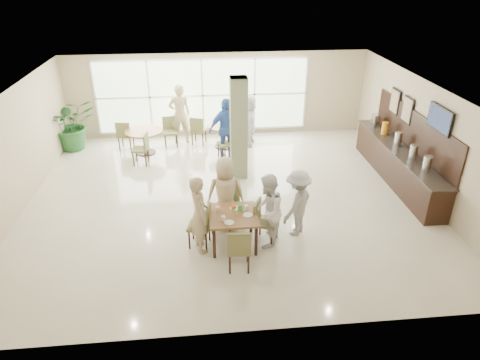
{
  "coord_description": "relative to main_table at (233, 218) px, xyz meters",
  "views": [
    {
      "loc": [
        -0.62,
        -9.58,
        5.44
      ],
      "look_at": [
        0.2,
        -1.2,
        1.1
      ],
      "focal_mm": 32.0,
      "sensor_mm": 36.0,
      "label": 1
    }
  ],
  "objects": [
    {
      "name": "round_table_left",
      "position": [
        -2.35,
        5.15,
        -0.08
      ],
      "size": [
        1.17,
        1.17,
        0.75
      ],
      "color": "brown",
      "rests_on": "ground"
    },
    {
      "name": "chairs_main_table",
      "position": [
        0.02,
        0.01,
        -0.19
      ],
      "size": [
        1.99,
        2.05,
        0.95
      ],
      "color": "olive",
      "rests_on": "ground"
    },
    {
      "name": "potted_plant",
      "position": [
        -4.66,
        5.76,
        0.16
      ],
      "size": [
        1.96,
        1.96,
        1.64
      ],
      "primitive_type": "imported",
      "rotation": [
        0.0,
        0.0,
        0.43
      ],
      "color": "#245A29",
      "rests_on": "ground"
    },
    {
      "name": "framed_art_b",
      "position": [
        4.97,
        3.86,
        1.19
      ],
      "size": [
        0.05,
        0.55,
        0.7
      ],
      "color": "black",
      "rests_on": "ground"
    },
    {
      "name": "framed_art_a",
      "position": [
        4.97,
        3.06,
        1.19
      ],
      "size": [
        0.05,
        0.55,
        0.7
      ],
      "color": "black",
      "rests_on": "ground"
    },
    {
      "name": "chairs_table_left",
      "position": [
        -2.32,
        5.17,
        -0.19
      ],
      "size": [
        1.92,
        1.82,
        0.95
      ],
      "color": "olive",
      "rests_on": "ground"
    },
    {
      "name": "window_bank",
      "position": [
        -0.48,
        6.52,
        0.74
      ],
      "size": [
        7.0,
        0.04,
        7.0
      ],
      "color": "silver",
      "rests_on": "ground"
    },
    {
      "name": "adult_b",
      "position": [
        0.96,
        5.51,
        0.17
      ],
      "size": [
        1.11,
        1.68,
        1.67
      ],
      "primitive_type": "imported",
      "rotation": [
        0.0,
        0.0,
        -1.88
      ],
      "color": "white",
      "rests_on": "ground"
    },
    {
      "name": "wall_tv",
      "position": [
        4.96,
        1.46,
        1.49
      ],
      "size": [
        0.06,
        1.0,
        0.58
      ],
      "color": "black",
      "rests_on": "ground"
    },
    {
      "name": "chairs_table_right",
      "position": [
        0.12,
        5.39,
        -0.19
      ],
      "size": [
        2.14,
        1.99,
        0.95
      ],
      "color": "olive",
      "rests_on": "ground"
    },
    {
      "name": "teen_right",
      "position": [
        0.7,
        -0.04,
        0.15
      ],
      "size": [
        0.86,
        0.96,
        1.63
      ],
      "primitive_type": "imported",
      "rotation": [
        0.0,
        0.0,
        -1.93
      ],
      "color": "white",
      "rests_on": "ground"
    },
    {
      "name": "buffet_counter",
      "position": [
        4.72,
        2.56,
        -0.11
      ],
      "size": [
        0.64,
        4.7,
        1.95
      ],
      "color": "black",
      "rests_on": "ground"
    },
    {
      "name": "teen_standing",
      "position": [
        1.42,
        0.3,
        0.1
      ],
      "size": [
        1.07,
        1.12,
        1.53
      ],
      "primitive_type": "imported",
      "rotation": [
        0.0,
        0.0,
        -2.28
      ],
      "color": "#9B9B9D",
      "rests_on": "ground"
    },
    {
      "name": "adult_a",
      "position": [
        0.15,
        4.51,
        0.28
      ],
      "size": [
        1.26,
        1.03,
        1.88
      ],
      "primitive_type": "imported",
      "rotation": [
        0.0,
        0.0,
        0.43
      ],
      "color": "#3A63AF",
      "rests_on": "ground"
    },
    {
      "name": "room_shell",
      "position": [
        0.02,
        2.06,
        1.04
      ],
      "size": [
        10.0,
        10.0,
        10.0
      ],
      "color": "white",
      "rests_on": "ground"
    },
    {
      "name": "adult_standing",
      "position": [
        -1.25,
        5.91,
        0.32
      ],
      "size": [
        0.8,
        0.61,
        1.97
      ],
      "primitive_type": "imported",
      "rotation": [
        0.0,
        0.0,
        3.35
      ],
      "color": "tan",
      "rests_on": "ground"
    },
    {
      "name": "main_table",
      "position": [
        0.0,
        0.0,
        0.0
      ],
      "size": [
        1.01,
        1.01,
        0.75
      ],
      "color": "brown",
      "rests_on": "ground"
    },
    {
      "name": "ground",
      "position": [
        0.02,
        2.06,
        -0.66
      ],
      "size": [
        10.0,
        10.0,
        0.0
      ],
      "primitive_type": "plane",
      "color": "beige",
      "rests_on": "ground"
    },
    {
      "name": "column",
      "position": [
        0.42,
        3.26,
        0.74
      ],
      "size": [
        0.45,
        0.45,
        2.8
      ],
      "primitive_type": "cube",
      "color": "#616A4A",
      "rests_on": "ground"
    },
    {
      "name": "round_table_right",
      "position": [
        0.15,
        5.4,
        -0.1
      ],
      "size": [
        1.07,
        1.07,
        0.75
      ],
      "color": "brown",
      "rests_on": "ground"
    },
    {
      "name": "teen_left",
      "position": [
        -0.7,
        -0.08,
        0.18
      ],
      "size": [
        0.56,
        0.71,
        1.69
      ],
      "primitive_type": "imported",
      "rotation": [
        0.0,
        0.0,
        1.86
      ],
      "color": "tan",
      "rests_on": "ground"
    },
    {
      "name": "teen_far",
      "position": [
        -0.11,
        0.73,
        0.19
      ],
      "size": [
        0.83,
        0.46,
        1.7
      ],
      "primitive_type": "imported",
      "rotation": [
        0.0,
        0.0,
        3.14
      ],
      "color": "tan",
      "rests_on": "ground"
    },
    {
      "name": "tabletop_clutter",
      "position": [
        0.0,
        0.0,
        0.15
      ],
      "size": [
        0.75,
        0.74,
        0.21
      ],
      "color": "white",
      "rests_on": "main_table"
    }
  ]
}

